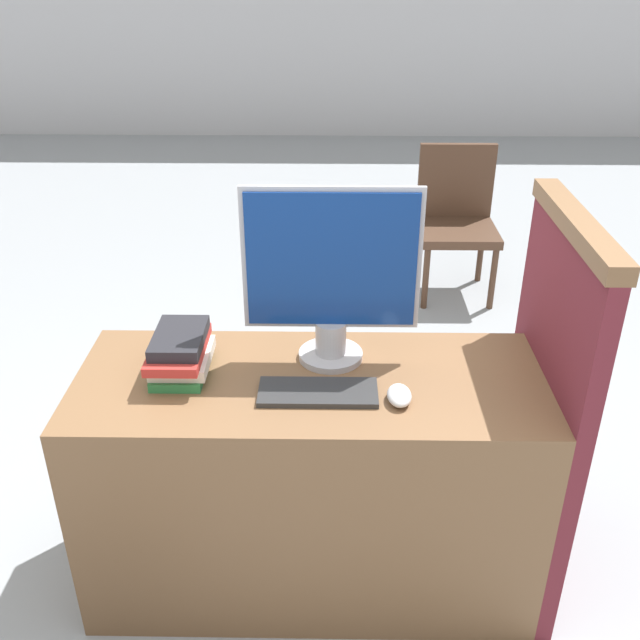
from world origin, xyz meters
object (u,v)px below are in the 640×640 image
at_px(book_stack, 180,353).
at_px(monitor, 331,275).
at_px(mouse, 399,395).
at_px(keyboard, 318,392).
at_px(far_chair, 456,215).

bearing_deg(book_stack, monitor, 10.94).
distance_m(monitor, mouse, 0.39).
xyz_separation_m(keyboard, book_stack, (-0.40, 0.12, 0.06)).
relative_size(monitor, mouse, 5.07).
relative_size(book_stack, far_chair, 0.32).
height_order(keyboard, far_chair, far_chair).
xyz_separation_m(monitor, far_chair, (0.73, 2.09, -0.57)).
bearing_deg(mouse, keyboard, 172.71).
bearing_deg(monitor, book_stack, -169.06).
relative_size(monitor, book_stack, 2.00).
bearing_deg(mouse, book_stack, 166.97).
distance_m(mouse, far_chair, 2.40).
relative_size(keyboard, mouse, 3.14).
bearing_deg(monitor, far_chair, 70.79).
bearing_deg(keyboard, far_chair, 71.58).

